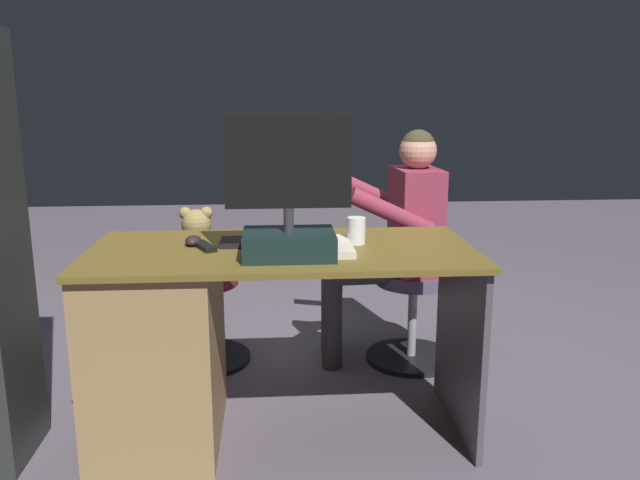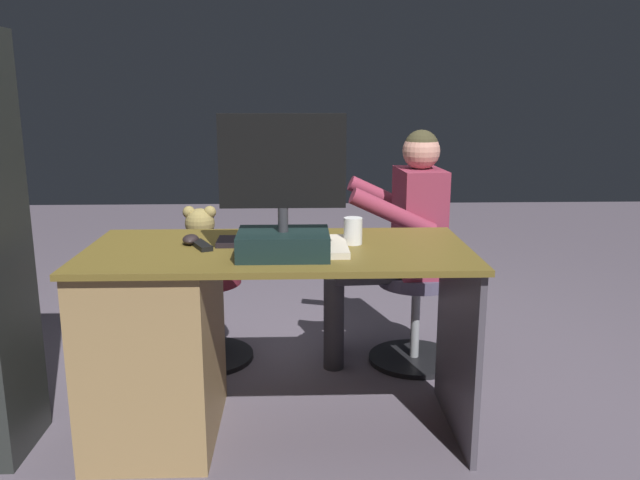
% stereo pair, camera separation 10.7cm
% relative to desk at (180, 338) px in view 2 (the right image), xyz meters
% --- Properties ---
extents(ground_plane, '(10.00, 10.00, 0.00)m').
position_rel_desk_xyz_m(ground_plane, '(-0.38, -0.30, -0.40)').
color(ground_plane, '#605664').
extents(desk, '(1.43, 0.68, 0.75)m').
position_rel_desk_xyz_m(desk, '(0.00, 0.00, 0.00)').
color(desk, brown).
rests_on(desk, ground_plane).
extents(monitor, '(0.44, 0.25, 0.50)m').
position_rel_desk_xyz_m(monitor, '(-0.40, 0.12, 0.50)').
color(monitor, black).
rests_on(monitor, desk).
extents(keyboard, '(0.42, 0.14, 0.02)m').
position_rel_desk_xyz_m(keyboard, '(-0.36, -0.06, 0.36)').
color(keyboard, black).
rests_on(keyboard, desk).
extents(computer_mouse, '(0.06, 0.10, 0.04)m').
position_rel_desk_xyz_m(computer_mouse, '(-0.05, -0.07, 0.37)').
color(computer_mouse, black).
rests_on(computer_mouse, desk).
extents(cup, '(0.07, 0.07, 0.10)m').
position_rel_desk_xyz_m(cup, '(-0.66, -0.05, 0.40)').
color(cup, white).
rests_on(cup, desk).
extents(tv_remote, '(0.10, 0.15, 0.02)m').
position_rel_desk_xyz_m(tv_remote, '(-0.09, -0.01, 0.36)').
color(tv_remote, black).
rests_on(tv_remote, desk).
extents(notebook_binder, '(0.22, 0.30, 0.02)m').
position_rel_desk_xyz_m(notebook_binder, '(-0.52, 0.04, 0.36)').
color(notebook_binder, beige).
rests_on(notebook_binder, desk).
extents(office_chair_teddy, '(0.48, 0.48, 0.46)m').
position_rel_desk_xyz_m(office_chair_teddy, '(0.02, -0.72, -0.14)').
color(office_chair_teddy, black).
rests_on(office_chair_teddy, ground_plane).
extents(teddy_bear, '(0.23, 0.23, 0.32)m').
position_rel_desk_xyz_m(teddy_bear, '(0.02, -0.73, 0.21)').
color(teddy_bear, olive).
rests_on(teddy_bear, office_chair_teddy).
extents(visitor_chair, '(0.45, 0.45, 0.46)m').
position_rel_desk_xyz_m(visitor_chair, '(-1.03, -0.66, -0.13)').
color(visitor_chair, black).
rests_on(visitor_chair, ground_plane).
extents(person, '(0.57, 0.49, 1.14)m').
position_rel_desk_xyz_m(person, '(-0.93, -0.66, 0.27)').
color(person, '#8C2F46').
rests_on(person, ground_plane).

